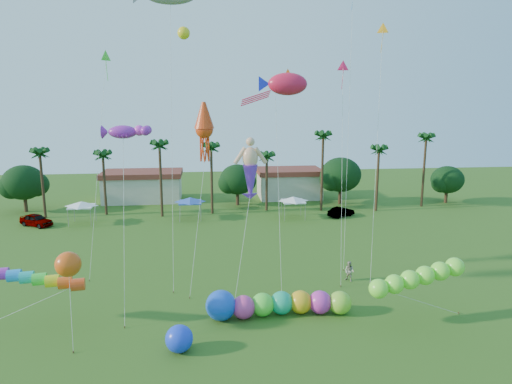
{
  "coord_description": "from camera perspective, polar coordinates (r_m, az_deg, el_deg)",
  "views": [
    {
      "loc": [
        -3.76,
        -23.99,
        15.81
      ],
      "look_at": [
        0.0,
        10.0,
        9.0
      ],
      "focal_mm": 32.0,
      "sensor_mm": 36.0,
      "label": 1
    }
  ],
  "objects": [
    {
      "name": "lobster_kite",
      "position": [
        35.89,
        -16.32,
        7.21
      ],
      "size": [
        3.94,
        5.92,
        14.28
      ],
      "color": "purple",
      "rests_on": "ground"
    },
    {
      "name": "fish_kite",
      "position": [
        39.98,
        3.98,
        13.31
      ],
      "size": [
        5.15,
        5.26,
        18.33
      ],
      "color": "red",
      "rests_on": "ground"
    },
    {
      "name": "orange_ball_kite",
      "position": [
        32.47,
        -22.43,
        -8.36
      ],
      "size": [
        2.01,
        2.74,
        6.22
      ],
      "color": "#EC5213",
      "rests_on": "ground"
    },
    {
      "name": "caterpillar_inflatable",
      "position": [
        35.09,
        2.22,
        -13.81
      ],
      "size": [
        10.99,
        2.47,
        2.24
      ],
      "rotation": [
        0.0,
        0.0,
        0.01
      ],
      "color": "#D8388D",
      "rests_on": "ground"
    },
    {
      "name": "blue_ball",
      "position": [
        31.04,
        -9.59,
        -17.63
      ],
      "size": [
        1.78,
        1.78,
        1.78
      ],
      "primitive_type": "sphere",
      "color": "#1A3BF1",
      "rests_on": "ground"
    },
    {
      "name": "squid_kite",
      "position": [
        39.5,
        -6.48,
        7.75
      ],
      "size": [
        2.54,
        5.28,
        15.88
      ],
      "color": "red",
      "rests_on": "ground"
    },
    {
      "name": "tree_line",
      "position": [
        69.35,
        -0.16,
        1.69
      ],
      "size": [
        69.46,
        8.91,
        11.0
      ],
      "color": "#3A2819",
      "rests_on": "ground"
    },
    {
      "name": "rainbow_tube",
      "position": [
        35.24,
        -23.9,
        -10.64
      ],
      "size": [
        9.3,
        1.0,
        3.69
      ],
      "color": "#E94719",
      "rests_on": "ground"
    },
    {
      "name": "green_worm",
      "position": [
        33.75,
        15.08,
        -11.59
      ],
      "size": [
        10.69,
        3.88,
        3.74
      ],
      "color": "#78FD38",
      "rests_on": "ground"
    },
    {
      "name": "car_b",
      "position": [
        64.79,
        10.6,
        -2.45
      ],
      "size": [
        4.21,
        3.25,
        1.33
      ],
      "primitive_type": "imported",
      "rotation": [
        0.0,
        0.0,
        2.1
      ],
      "color": "#4C4C54",
      "rests_on": "ground"
    },
    {
      "name": "delta_kite_red",
      "position": [
        41.79,
        10.82,
        14.6
      ],
      "size": [
        1.29,
        4.1,
        19.34
      ],
      "color": "#F81B59",
      "rests_on": "ground"
    },
    {
      "name": "spectator_b",
      "position": [
        42.12,
        11.6,
        -9.7
      ],
      "size": [
        1.11,
        1.11,
        1.82
      ],
      "primitive_type": "imported",
      "rotation": [
        0.0,
        0.0,
        -0.78
      ],
      "color": "#A9A08D",
      "rests_on": "ground"
    },
    {
      "name": "delta_kite_green",
      "position": [
        44.65,
        -18.28,
        15.33
      ],
      "size": [
        2.43,
        4.46,
        20.35
      ],
      "color": "#48E836",
      "rests_on": "ground"
    },
    {
      "name": "buildings_row",
      "position": [
        75.27,
        -5.7,
        0.63
      ],
      "size": [
        35.0,
        7.0,
        4.0
      ],
      "color": "beige",
      "rests_on": "ground"
    },
    {
      "name": "tent_row",
      "position": [
        61.76,
        -8.25,
        -1.07
      ],
      "size": [
        31.0,
        4.0,
        0.6
      ],
      "color": "white",
      "rests_on": "ground"
    },
    {
      "name": "car_a",
      "position": [
        65.38,
        -25.77,
        -3.17
      ],
      "size": [
        4.91,
        4.01,
        1.57
      ],
      "primitive_type": "imported",
      "rotation": [
        0.0,
        0.0,
        1.02
      ],
      "color": "#4C4C54",
      "rests_on": "ground"
    },
    {
      "name": "merman_kite",
      "position": [
        36.43,
        -0.71,
        2.42
      ],
      "size": [
        2.91,
        4.64,
        12.6
      ],
      "color": "#F2AF89",
      "rests_on": "ground"
    },
    {
      "name": "delta_kite_blue",
      "position": [
        46.01,
        12.0,
        22.37
      ],
      "size": [
        1.48,
        3.53,
        26.27
      ],
      "color": "#1B7CF7",
      "rests_on": "ground"
    },
    {
      "name": "ground",
      "position": [
        28.98,
        2.34,
        -21.81
      ],
      "size": [
        160.0,
        160.0,
        0.0
      ],
      "primitive_type": "plane",
      "color": "#285116",
      "rests_on": "ground"
    },
    {
      "name": "delta_kite_yellow",
      "position": [
        44.41,
        15.54,
        18.42
      ],
      "size": [
        2.49,
        5.3,
        22.7
      ],
      "color": "#FEA219",
      "rests_on": "ground"
    }
  ]
}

